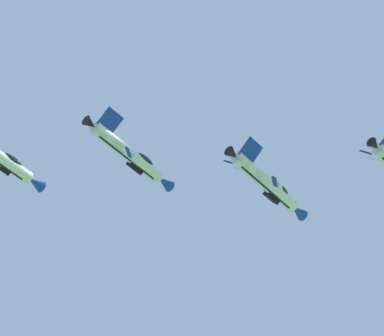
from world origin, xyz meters
The scene contains 2 objects.
fighter_jet_left_wing centered at (14.17, 81.88, 78.02)m, with size 12.16×12.51×7.43m.
fighter_jet_right_wing centered at (-3.26, 81.48, 81.27)m, with size 12.16×12.60×7.83m.
Camera 1 is at (-3.07, -4.12, 1.62)m, focal length 86.63 mm.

